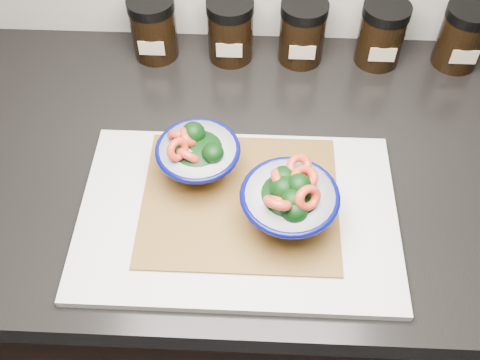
{
  "coord_description": "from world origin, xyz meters",
  "views": [
    {
      "loc": [
        -0.13,
        0.88,
        1.56
      ],
      "look_at": [
        -0.15,
        1.35,
        0.96
      ],
      "focal_mm": 42.0,
      "sensor_mm": 36.0,
      "label": 1
    }
  ],
  "objects_px": {
    "spice_jar_e": "(462,36)",
    "bowl_left": "(198,156)",
    "spice_jar_a": "(154,28)",
    "bowl_right": "(289,202)",
    "spice_jar_c": "(302,32)",
    "spice_jar_d": "(382,34)",
    "cutting_board": "(238,214)",
    "spice_jar_b": "(230,30)"
  },
  "relations": [
    {
      "from": "spice_jar_a",
      "to": "spice_jar_c",
      "type": "height_order",
      "value": "same"
    },
    {
      "from": "bowl_right",
      "to": "spice_jar_e",
      "type": "relative_size",
      "value": 1.18
    },
    {
      "from": "bowl_right",
      "to": "spice_jar_d",
      "type": "xyz_separation_m",
      "value": [
        0.16,
        0.37,
        -0.0
      ]
    },
    {
      "from": "bowl_left",
      "to": "spice_jar_e",
      "type": "relative_size",
      "value": 1.08
    },
    {
      "from": "bowl_left",
      "to": "spice_jar_d",
      "type": "relative_size",
      "value": 1.08
    },
    {
      "from": "cutting_board",
      "to": "spice_jar_c",
      "type": "relative_size",
      "value": 3.98
    },
    {
      "from": "bowl_left",
      "to": "spice_jar_d",
      "type": "xyz_separation_m",
      "value": [
        0.29,
        0.29,
        0.0
      ]
    },
    {
      "from": "bowl_right",
      "to": "spice_jar_e",
      "type": "distance_m",
      "value": 0.48
    },
    {
      "from": "spice_jar_c",
      "to": "spice_jar_b",
      "type": "bearing_deg",
      "value": 180.0
    },
    {
      "from": "spice_jar_a",
      "to": "spice_jar_e",
      "type": "height_order",
      "value": "same"
    },
    {
      "from": "spice_jar_e",
      "to": "bowl_left",
      "type": "bearing_deg",
      "value": -146.14
    },
    {
      "from": "bowl_right",
      "to": "spice_jar_a",
      "type": "distance_m",
      "value": 0.44
    },
    {
      "from": "spice_jar_a",
      "to": "bowl_right",
      "type": "bearing_deg",
      "value": -57.66
    },
    {
      "from": "bowl_right",
      "to": "spice_jar_b",
      "type": "distance_m",
      "value": 0.38
    },
    {
      "from": "spice_jar_e",
      "to": "spice_jar_a",
      "type": "bearing_deg",
      "value": 180.0
    },
    {
      "from": "bowl_right",
      "to": "spice_jar_c",
      "type": "distance_m",
      "value": 0.37
    },
    {
      "from": "spice_jar_a",
      "to": "cutting_board",
      "type": "bearing_deg",
      "value": -65.17
    },
    {
      "from": "spice_jar_b",
      "to": "spice_jar_c",
      "type": "distance_m",
      "value": 0.13
    },
    {
      "from": "bowl_right",
      "to": "spice_jar_a",
      "type": "relative_size",
      "value": 1.18
    },
    {
      "from": "cutting_board",
      "to": "spice_jar_c",
      "type": "distance_m",
      "value": 0.37
    },
    {
      "from": "bowl_right",
      "to": "spice_jar_a",
      "type": "bearing_deg",
      "value": 122.34
    },
    {
      "from": "spice_jar_c",
      "to": "spice_jar_d",
      "type": "relative_size",
      "value": 1.0
    },
    {
      "from": "cutting_board",
      "to": "spice_jar_c",
      "type": "xyz_separation_m",
      "value": [
        0.1,
        0.36,
        0.05
      ]
    },
    {
      "from": "spice_jar_d",
      "to": "spice_jar_b",
      "type": "bearing_deg",
      "value": 180.0
    },
    {
      "from": "spice_jar_d",
      "to": "cutting_board",
      "type": "bearing_deg",
      "value": -123.24
    },
    {
      "from": "spice_jar_a",
      "to": "spice_jar_d",
      "type": "height_order",
      "value": "same"
    },
    {
      "from": "cutting_board",
      "to": "spice_jar_b",
      "type": "relative_size",
      "value": 3.98
    },
    {
      "from": "bowl_right",
      "to": "spice_jar_e",
      "type": "xyz_separation_m",
      "value": [
        0.3,
        0.37,
        -0.0
      ]
    },
    {
      "from": "bowl_left",
      "to": "spice_jar_e",
      "type": "distance_m",
      "value": 0.52
    },
    {
      "from": "cutting_board",
      "to": "spice_jar_d",
      "type": "relative_size",
      "value": 3.98
    },
    {
      "from": "spice_jar_a",
      "to": "spice_jar_c",
      "type": "distance_m",
      "value": 0.26
    },
    {
      "from": "spice_jar_d",
      "to": "bowl_left",
      "type": "bearing_deg",
      "value": -135.32
    },
    {
      "from": "bowl_left",
      "to": "bowl_right",
      "type": "distance_m",
      "value": 0.15
    },
    {
      "from": "cutting_board",
      "to": "spice_jar_b",
      "type": "height_order",
      "value": "spice_jar_b"
    },
    {
      "from": "spice_jar_b",
      "to": "spice_jar_d",
      "type": "relative_size",
      "value": 1.0
    },
    {
      "from": "bowl_right",
      "to": "spice_jar_b",
      "type": "height_order",
      "value": "bowl_right"
    },
    {
      "from": "cutting_board",
      "to": "spice_jar_e",
      "type": "relative_size",
      "value": 3.98
    },
    {
      "from": "spice_jar_a",
      "to": "spice_jar_e",
      "type": "bearing_deg",
      "value": 0.0
    },
    {
      "from": "spice_jar_a",
      "to": "spice_jar_d",
      "type": "distance_m",
      "value": 0.4
    },
    {
      "from": "spice_jar_b",
      "to": "spice_jar_e",
      "type": "xyz_separation_m",
      "value": [
        0.4,
        0.0,
        0.0
      ]
    },
    {
      "from": "spice_jar_d",
      "to": "spice_jar_e",
      "type": "bearing_deg",
      "value": 0.0
    },
    {
      "from": "spice_jar_d",
      "to": "spice_jar_e",
      "type": "xyz_separation_m",
      "value": [
        0.14,
        0.0,
        0.0
      ]
    }
  ]
}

